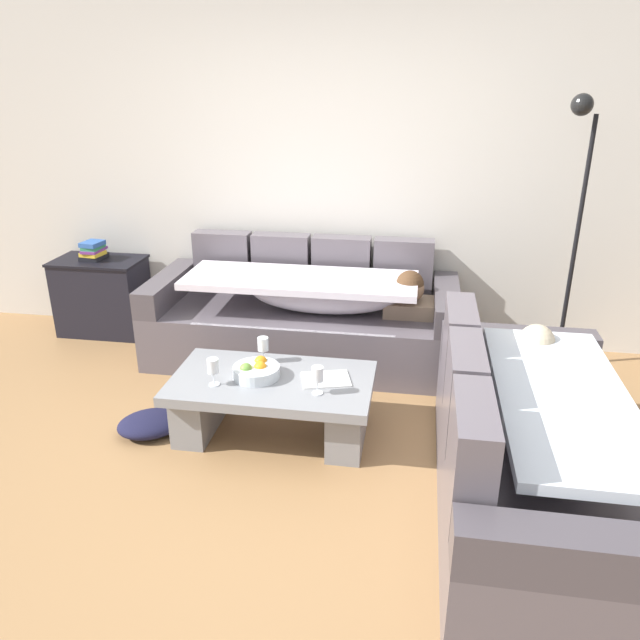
{
  "coord_description": "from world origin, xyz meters",
  "views": [
    {
      "loc": [
        0.67,
        -2.65,
        2.07
      ],
      "look_at": [
        0.06,
        1.05,
        0.55
      ],
      "focal_mm": 34.38,
      "sensor_mm": 36.0,
      "label": 1
    }
  ],
  "objects_px": {
    "side_cabinet": "(103,296)",
    "book_stack_on_cabinet": "(93,251)",
    "couch_near_window": "(533,451)",
    "coffee_table": "(273,399)",
    "wine_glass_near_left": "(213,367)",
    "fruit_bowl": "(256,371)",
    "couch_along_wall": "(308,317)",
    "open_magazine": "(326,379)",
    "wine_glass_near_right": "(317,375)",
    "wine_glass_far_back": "(263,345)",
    "crumpled_garment": "(151,424)",
    "floor_lamp": "(573,222)"
  },
  "relations": [
    {
      "from": "side_cabinet",
      "to": "book_stack_on_cabinet",
      "type": "bearing_deg",
      "value": -179.65
    },
    {
      "from": "couch_near_window",
      "to": "coffee_table",
      "type": "relative_size",
      "value": 1.64
    },
    {
      "from": "wine_glass_near_left",
      "to": "book_stack_on_cabinet",
      "type": "relative_size",
      "value": 0.76
    },
    {
      "from": "fruit_bowl",
      "to": "wine_glass_near_left",
      "type": "height_order",
      "value": "wine_glass_near_left"
    },
    {
      "from": "couch_along_wall",
      "to": "open_magazine",
      "type": "relative_size",
      "value": 8.25
    },
    {
      "from": "couch_along_wall",
      "to": "wine_glass_near_right",
      "type": "xyz_separation_m",
      "value": [
        0.29,
        -1.26,
        0.16
      ]
    },
    {
      "from": "wine_glass_near_left",
      "to": "side_cabinet",
      "type": "relative_size",
      "value": 0.23
    },
    {
      "from": "fruit_bowl",
      "to": "wine_glass_far_back",
      "type": "bearing_deg",
      "value": 92.16
    },
    {
      "from": "couch_along_wall",
      "to": "side_cabinet",
      "type": "distance_m",
      "value": 1.82
    },
    {
      "from": "open_magazine",
      "to": "book_stack_on_cabinet",
      "type": "xyz_separation_m",
      "value": [
        -2.14,
        1.31,
        0.33
      ]
    },
    {
      "from": "fruit_bowl",
      "to": "wine_glass_far_back",
      "type": "height_order",
      "value": "wine_glass_far_back"
    },
    {
      "from": "crumpled_garment",
      "to": "floor_lamp",
      "type": "bearing_deg",
      "value": 27.34
    },
    {
      "from": "fruit_bowl",
      "to": "book_stack_on_cabinet",
      "type": "height_order",
      "value": "book_stack_on_cabinet"
    },
    {
      "from": "crumpled_garment",
      "to": "fruit_bowl",
      "type": "bearing_deg",
      "value": 10.14
    },
    {
      "from": "couch_near_window",
      "to": "wine_glass_near_left",
      "type": "distance_m",
      "value": 1.78
    },
    {
      "from": "wine_glass_far_back",
      "to": "crumpled_garment",
      "type": "bearing_deg",
      "value": -153.55
    },
    {
      "from": "wine_glass_near_right",
      "to": "wine_glass_far_back",
      "type": "height_order",
      "value": "same"
    },
    {
      "from": "coffee_table",
      "to": "side_cabinet",
      "type": "bearing_deg",
      "value": 143.12
    },
    {
      "from": "couch_near_window",
      "to": "crumpled_garment",
      "type": "distance_m",
      "value": 2.23
    },
    {
      "from": "open_magazine",
      "to": "wine_glass_near_left",
      "type": "bearing_deg",
      "value": 178.89
    },
    {
      "from": "wine_glass_near_left",
      "to": "couch_near_window",
      "type": "bearing_deg",
      "value": -10.84
    },
    {
      "from": "couch_along_wall",
      "to": "coffee_table",
      "type": "height_order",
      "value": "couch_along_wall"
    },
    {
      "from": "couch_near_window",
      "to": "floor_lamp",
      "type": "bearing_deg",
      "value": -13.95
    },
    {
      "from": "wine_glass_far_back",
      "to": "book_stack_on_cabinet",
      "type": "relative_size",
      "value": 0.76
    },
    {
      "from": "couch_near_window",
      "to": "floor_lamp",
      "type": "height_order",
      "value": "floor_lamp"
    },
    {
      "from": "open_magazine",
      "to": "crumpled_garment",
      "type": "bearing_deg",
      "value": 171.9
    },
    {
      "from": "wine_glass_near_right",
      "to": "wine_glass_far_back",
      "type": "xyz_separation_m",
      "value": [
        -0.4,
        0.35,
        0.0
      ]
    },
    {
      "from": "coffee_table",
      "to": "book_stack_on_cabinet",
      "type": "xyz_separation_m",
      "value": [
        -1.82,
        1.34,
        0.47
      ]
    },
    {
      "from": "wine_glass_far_back",
      "to": "couch_near_window",
      "type": "bearing_deg",
      "value": -23.84
    },
    {
      "from": "wine_glass_near_left",
      "to": "wine_glass_far_back",
      "type": "relative_size",
      "value": 1.0
    },
    {
      "from": "coffee_table",
      "to": "wine_glass_near_left",
      "type": "bearing_deg",
      "value": -156.98
    },
    {
      "from": "wine_glass_near_right",
      "to": "book_stack_on_cabinet",
      "type": "distance_m",
      "value": 2.59
    },
    {
      "from": "book_stack_on_cabinet",
      "to": "crumpled_garment",
      "type": "bearing_deg",
      "value": -53.72
    },
    {
      "from": "book_stack_on_cabinet",
      "to": "floor_lamp",
      "type": "relative_size",
      "value": 0.11
    },
    {
      "from": "coffee_table",
      "to": "wine_glass_far_back",
      "type": "height_order",
      "value": "wine_glass_far_back"
    },
    {
      "from": "coffee_table",
      "to": "crumpled_garment",
      "type": "distance_m",
      "value": 0.78
    },
    {
      "from": "couch_near_window",
      "to": "wine_glass_far_back",
      "type": "bearing_deg",
      "value": 66.16
    },
    {
      "from": "couch_along_wall",
      "to": "book_stack_on_cabinet",
      "type": "xyz_separation_m",
      "value": [
        -1.83,
        0.23,
        0.38
      ]
    },
    {
      "from": "wine_glass_near_left",
      "to": "floor_lamp",
      "type": "xyz_separation_m",
      "value": [
        2.17,
        1.37,
        0.62
      ]
    },
    {
      "from": "open_magazine",
      "to": "wine_glass_far_back",
      "type": "bearing_deg",
      "value": 141.35
    },
    {
      "from": "wine_glass_far_back",
      "to": "floor_lamp",
      "type": "distance_m",
      "value": 2.29
    },
    {
      "from": "wine_glass_near_right",
      "to": "coffee_table",
      "type": "bearing_deg",
      "value": 155.26
    },
    {
      "from": "open_magazine",
      "to": "side_cabinet",
      "type": "relative_size",
      "value": 0.39
    },
    {
      "from": "couch_along_wall",
      "to": "fruit_bowl",
      "type": "xyz_separation_m",
      "value": [
        -0.11,
        -1.11,
        0.09
      ]
    },
    {
      "from": "wine_glass_near_right",
      "to": "open_magazine",
      "type": "distance_m",
      "value": 0.2
    },
    {
      "from": "wine_glass_near_left",
      "to": "book_stack_on_cabinet",
      "type": "xyz_separation_m",
      "value": [
        -1.51,
        1.48,
        0.22
      ]
    },
    {
      "from": "couch_near_window",
      "to": "floor_lamp",
      "type": "distance_m",
      "value": 1.92
    },
    {
      "from": "couch_near_window",
      "to": "book_stack_on_cabinet",
      "type": "height_order",
      "value": "couch_near_window"
    },
    {
      "from": "couch_along_wall",
      "to": "couch_near_window",
      "type": "distance_m",
      "value": 2.13
    },
    {
      "from": "wine_glass_near_right",
      "to": "floor_lamp",
      "type": "xyz_separation_m",
      "value": [
        1.55,
        1.37,
        0.62
      ]
    }
  ]
}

